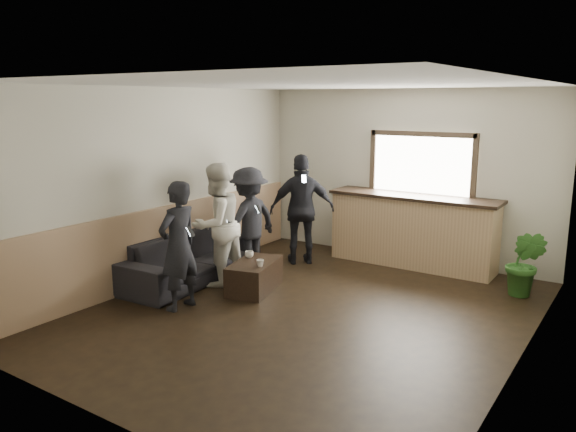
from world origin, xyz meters
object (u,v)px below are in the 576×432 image
Objects in this scene: bar_counter at (413,226)px; sofa at (191,258)px; person_d at (302,209)px; coffee_table at (254,276)px; person_c at (249,220)px; potted_plant at (525,263)px; person_a at (178,246)px; cup_a at (249,254)px; cup_b at (260,263)px; person_b at (217,225)px.

bar_counter reaches higher than sofa.
coffee_table is at bearing 56.75° from person_d.
bar_counter is 1.66× the size of person_c.
person_a is at bearing -140.84° from potted_plant.
person_a is (-0.37, -1.08, 0.62)m from coffee_table.
coffee_table is 0.57× the size of person_c.
sofa is 2.51× the size of coffee_table.
bar_counter is at bearing 162.29° from potted_plant.
cup_a is (0.87, 0.27, 0.12)m from sofa.
cup_a reaches higher than coffee_table.
person_b is (-0.81, 0.06, 0.42)m from cup_b.
person_b is at bearing -165.84° from person_a.
bar_counter is at bearing -46.51° from sofa.
coffee_table is 0.56× the size of person_a.
person_a reaches higher than sofa.
person_c is (-0.42, 0.54, 0.35)m from cup_a.
cup_b is at bearing 149.78° from person_a.
bar_counter is 2.80m from coffee_table.
person_d reaches higher than person_b.
person_d is at bearing 102.75° from cup_b.
bar_counter is at bearing 146.14° from person_b.
person_a is at bearing -146.53° from sofa.
coffee_table is 0.34m from cup_a.
person_c is (-0.24, 1.75, -0.01)m from person_a.
sofa is 1.31× the size of person_d.
bar_counter reaches higher than person_b.
cup_b is at bearing -114.70° from bar_counter.
sofa is at bearing -172.06° from coffee_table.
bar_counter is at bearing 139.48° from person_c.
potted_plant is at bearing 145.50° from person_d.
person_b is 0.74m from person_c.
cup_a is at bearing 172.16° from person_a.
bar_counter reaches higher than person_d.
bar_counter is 1.64× the size of person_a.
coffee_table is 0.52× the size of person_d.
person_a is (-0.57, -0.95, 0.36)m from cup_b.
sofa is at bearing -162.57° from cup_a.
person_a reaches higher than person_c.
potted_plant is (4.24, 1.97, 0.13)m from sofa.
sofa is at bearing -142.65° from person_a.
person_b reaches higher than cup_b.
cup_b is (1.26, 0.02, 0.12)m from sofa.
person_a is 2.60m from person_d.
person_b is at bearing 34.91° from person_d.
bar_counter is 1.53× the size of person_b.
sofa is 1.96m from person_d.
potted_plant is (3.19, 1.82, 0.26)m from coffee_table.
cup_a reaches higher than cup_b.
person_b is at bearing -83.45° from sofa.
sofa is 1.41× the size of person_a.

